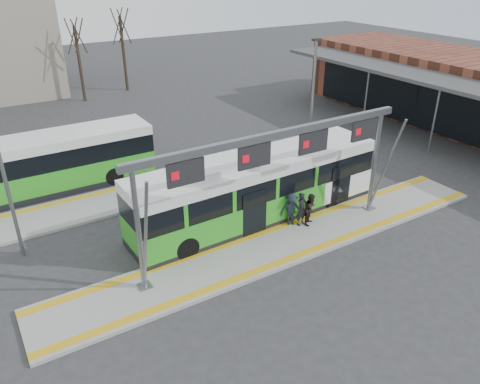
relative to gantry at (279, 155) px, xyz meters
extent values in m
plane|color=#2D2D30|center=(0.35, -0.25, -4.30)|extent=(120.00, 120.00, 0.00)
cube|color=gray|center=(0.35, -0.25, -4.22)|extent=(22.00, 3.00, 0.15)
cube|color=gray|center=(-3.65, 7.75, -4.22)|extent=(20.00, 3.00, 0.15)
cube|color=gold|center=(0.35, 0.90, -4.14)|extent=(22.00, 0.35, 0.02)
cube|color=gold|center=(0.35, -1.40, -4.14)|extent=(22.00, 0.35, 0.02)
cube|color=gold|center=(-3.65, 8.90, -4.14)|extent=(20.00, 0.35, 0.02)
cylinder|color=slate|center=(-6.15, 0.05, -1.62)|extent=(0.20, 0.20, 5.05)
cube|color=slate|center=(-6.15, 0.05, -4.12)|extent=(0.50, 0.50, 0.06)
cylinder|color=slate|center=(-6.15, -0.65, -1.62)|extent=(0.12, 1.46, 4.90)
cylinder|color=slate|center=(5.85, 0.05, -1.62)|extent=(0.20, 0.20, 5.05)
cube|color=slate|center=(5.85, 0.05, -4.12)|extent=(0.50, 0.50, 0.06)
cylinder|color=slate|center=(5.85, -0.65, -1.62)|extent=(0.12, 1.46, 4.90)
cube|color=slate|center=(-0.15, 0.05, 0.90)|extent=(13.00, 0.25, 0.30)
cube|color=black|center=(-4.15, 0.05, 0.20)|extent=(1.50, 0.12, 0.95)
cube|color=red|center=(-4.60, -0.02, 0.20)|extent=(0.32, 0.02, 0.32)
cube|color=black|center=(-1.15, 0.05, 0.20)|extent=(1.50, 0.12, 0.95)
cube|color=red|center=(-1.60, -0.02, 0.20)|extent=(0.32, 0.02, 0.32)
cube|color=black|center=(1.85, 0.05, 0.20)|extent=(1.50, 0.12, 0.95)
cube|color=red|center=(1.40, -0.02, 0.20)|extent=(0.32, 0.02, 0.32)
cube|color=black|center=(4.85, 0.05, 0.20)|extent=(1.50, 0.12, 0.95)
cube|color=red|center=(4.40, -0.02, 0.20)|extent=(0.32, 0.02, 0.32)
cube|color=black|center=(18.15, 3.75, -2.30)|extent=(0.15, 28.00, 3.60)
cube|color=#3F3F42|center=(16.85, 3.75, 0.00)|extent=(4.00, 30.00, 0.25)
cylinder|color=slate|center=(15.15, 3.75, -2.15)|extent=(0.14, 0.14, 4.30)
cylinder|color=slate|center=(15.15, 9.75, -2.15)|extent=(0.14, 0.14, 4.30)
cube|color=black|center=(0.60, 2.41, -4.11)|extent=(12.81, 3.05, 0.37)
cube|color=green|center=(0.60, 2.41, -3.32)|extent=(12.81, 3.05, 1.22)
cube|color=black|center=(0.60, 2.41, -2.18)|extent=(12.81, 2.97, 1.06)
cube|color=white|center=(0.60, 2.41, -1.38)|extent=(12.81, 3.05, 0.53)
cube|color=orange|center=(6.96, 2.58, -1.49)|extent=(0.10, 1.90, 0.30)
cube|color=white|center=(-1.53, 2.35, -0.95)|extent=(3.24, 1.98, 0.32)
cylinder|color=black|center=(-3.83, 1.08, -3.77)|extent=(1.07, 0.35, 1.06)
cylinder|color=black|center=(-3.90, 3.49, -3.77)|extent=(1.07, 0.35, 1.06)
cylinder|color=black|center=(4.45, 1.31, -3.77)|extent=(1.07, 0.35, 1.06)
cylinder|color=black|center=(4.39, 3.72, -3.77)|extent=(1.07, 0.35, 1.06)
cube|color=black|center=(-7.80, 11.01, -4.12)|extent=(12.34, 2.65, 0.36)
cube|color=green|center=(-7.80, 11.01, -3.35)|extent=(12.34, 2.65, 1.18)
cube|color=black|center=(-7.80, 11.01, -2.24)|extent=(12.34, 2.57, 1.03)
cube|color=white|center=(-7.80, 11.01, -1.47)|extent=(12.34, 2.65, 0.51)
cylinder|color=black|center=(-4.10, 9.86, -3.79)|extent=(1.03, 0.31, 1.03)
cylinder|color=black|center=(-4.10, 12.18, -3.79)|extent=(1.03, 0.31, 1.03)
imported|color=black|center=(1.92, 0.59, -3.33)|extent=(0.67, 0.50, 1.65)
imported|color=black|center=(2.36, 0.43, -3.38)|extent=(0.95, 0.89, 1.55)
imported|color=#1A232F|center=(1.49, 0.83, -3.34)|extent=(1.20, 0.96, 1.62)
cylinder|color=#382B21|center=(-0.78, 28.15, -1.09)|extent=(0.28, 0.28, 6.41)
cylinder|color=#382B21|center=(3.74, 29.74, -0.90)|extent=(0.28, 0.28, 6.80)
cylinder|color=slate|center=(-9.74, 5.04, -0.18)|extent=(0.16, 0.16, 8.24)
cylinder|color=slate|center=(6.57, 5.78, -0.51)|extent=(0.16, 0.16, 7.57)
cube|color=black|center=(6.57, 5.78, 3.27)|extent=(0.50, 0.25, 0.12)
camera|label=1|loc=(-10.64, -14.20, 7.23)|focal=35.00mm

